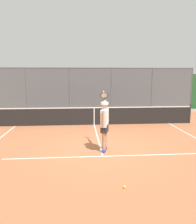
# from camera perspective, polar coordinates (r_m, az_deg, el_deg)

# --- Properties ---
(ground_plane) EXTENTS (60.00, 60.00, 0.00)m
(ground_plane) POSITION_cam_1_polar(r_m,az_deg,el_deg) (8.08, 0.74, -9.62)
(ground_plane) COLOR #A8603D
(court_line_markings) EXTENTS (8.41, 8.54, 0.01)m
(court_line_markings) POSITION_cam_1_polar(r_m,az_deg,el_deg) (7.05, 1.58, -12.57)
(court_line_markings) COLOR white
(court_line_markings) RESTS_ON ground
(fence_backdrop) EXTENTS (18.03, 1.37, 3.19)m
(fence_backdrop) POSITION_cam_1_polar(r_m,az_deg,el_deg) (16.40, -2.05, 5.09)
(fence_backdrop) COLOR #565B60
(fence_backdrop) RESTS_ON ground
(tennis_net) EXTENTS (10.80, 0.09, 1.07)m
(tennis_net) POSITION_cam_1_polar(r_m,az_deg,el_deg) (11.77, -1.01, -0.99)
(tennis_net) COLOR #2D2D2D
(tennis_net) RESTS_ON ground
(tennis_player) EXTENTS (0.39, 1.45, 2.05)m
(tennis_player) POSITION_cam_1_polar(r_m,az_deg,el_deg) (7.65, 1.72, -2.64)
(tennis_player) COLOR navy
(tennis_player) RESTS_ON ground
(tennis_ball_mid_court) EXTENTS (0.07, 0.07, 0.07)m
(tennis_ball_mid_court) POSITION_cam_1_polar(r_m,az_deg,el_deg) (5.54, 6.92, -18.83)
(tennis_ball_mid_court) COLOR #CCDB33
(tennis_ball_mid_court) RESTS_ON ground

